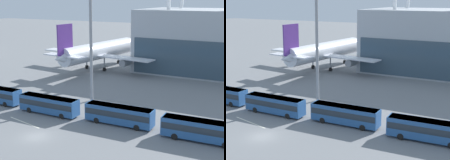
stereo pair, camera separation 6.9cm
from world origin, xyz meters
The scene contains 8 objects.
ground_plane centered at (0.00, 0.00, 0.00)m, with size 440.00×440.00×0.00m, color slate.
airliner_at_gate_far centered at (-16.84, 47.33, 5.40)m, with size 37.16×36.07×14.03m.
shuttle_bus_2 centered at (-4.85, 9.30, 1.88)m, with size 11.81×2.68×3.20m.
shuttle_bus_3 centered at (8.89, 10.40, 1.88)m, with size 11.85×2.83×3.20m.
shuttle_bus_4 centered at (22.63, 10.01, 1.88)m, with size 11.89×3.04×3.20m.
floodlight_mast centered at (-2.15, 19.86, 18.07)m, with size 2.86×2.86×26.67m.
lane_stripe_2 centered at (-11.42, 14.87, 0.00)m, with size 10.24×0.25×0.01m, color silver.
lane_stripe_3 centered at (-5.83, 3.74, 0.00)m, with size 8.23×0.25×0.01m, color silver.
Camera 1 is at (33.02, -37.82, 20.80)m, focal length 55.00 mm.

